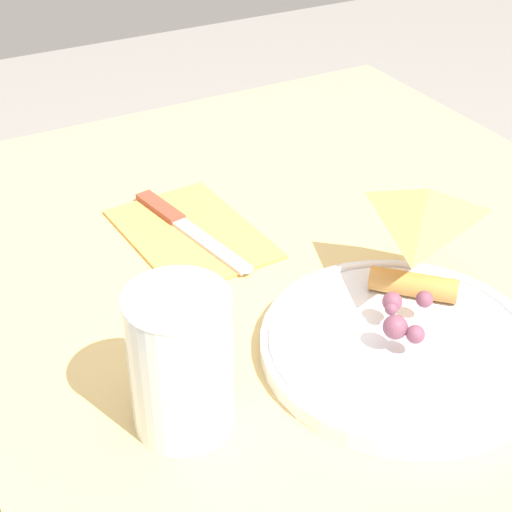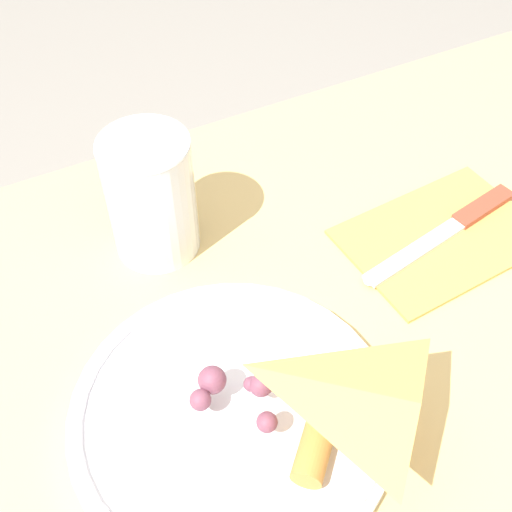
{
  "view_description": "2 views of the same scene",
  "coord_description": "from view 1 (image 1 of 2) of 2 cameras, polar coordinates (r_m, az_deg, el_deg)",
  "views": [
    {
      "loc": [
        0.39,
        -0.4,
        1.19
      ],
      "look_at": [
        -0.13,
        -0.11,
        0.78
      ],
      "focal_mm": 55.0,
      "sensor_mm": 36.0,
      "label": 1
    },
    {
      "loc": [
        0.07,
        0.2,
        1.18
      ],
      "look_at": [
        -0.11,
        -0.15,
        0.74
      ],
      "focal_mm": 45.0,
      "sensor_mm": 36.0,
      "label": 2
    }
  ],
  "objects": [
    {
      "name": "plate_pizza",
      "position": [
        0.73,
        10.57,
        -5.99
      ],
      "size": [
        0.26,
        0.26,
        0.05
      ],
      "color": "white",
      "rests_on": "dining_table"
    },
    {
      "name": "butter_knife",
      "position": [
        0.89,
        -5.15,
        2.19
      ],
      "size": [
        0.21,
        0.05,
        0.01
      ],
      "rotation": [
        0.0,
        0.0,
        0.18
      ],
      "color": "#99422D",
      "rests_on": "napkin_folded"
    },
    {
      "name": "dining_table",
      "position": [
        0.8,
        11.93,
        -12.48
      ],
      "size": [
        1.29,
        0.77,
        0.71
      ],
      "color": "#DBB770",
      "rests_on": "ground_plane"
    },
    {
      "name": "napkin_folded",
      "position": [
        0.89,
        -4.74,
        1.64
      ],
      "size": [
        0.2,
        0.14,
        0.0
      ],
      "rotation": [
        0.0,
        0.0,
        0.06
      ],
      "color": "#E59E4C",
      "rests_on": "dining_table"
    },
    {
      "name": "milk_glass",
      "position": [
        0.63,
        -5.48,
        -8.01
      ],
      "size": [
        0.08,
        0.08,
        0.13
      ],
      "color": "white",
      "rests_on": "dining_table"
    }
  ]
}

